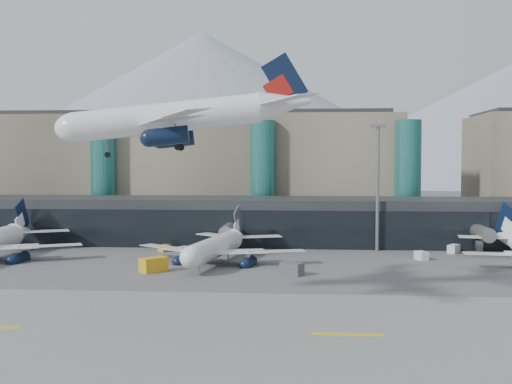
{
  "coord_description": "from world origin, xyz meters",
  "views": [
    {
      "loc": [
        15.48,
        -82.76,
        18.74
      ],
      "look_at": [
        6.59,
        32.0,
        12.71
      ],
      "focal_mm": 45.0,
      "sensor_mm": 36.0,
      "label": 1
    }
  ],
  "objects_px": {
    "jet_parked_mid": "(220,239)",
    "veh_g": "(421,256)",
    "veh_d": "(454,249)",
    "hero_jet": "(194,108)",
    "veh_c": "(292,269)",
    "lightmast_mid": "(378,180)",
    "veh_h": "(154,265)",
    "veh_b": "(164,248)"
  },
  "relations": [
    {
      "from": "veh_g",
      "to": "lightmast_mid",
      "type": "bearing_deg",
      "value": -169.44
    },
    {
      "from": "hero_jet",
      "to": "veh_g",
      "type": "bearing_deg",
      "value": 44.03
    },
    {
      "from": "lightmast_mid",
      "to": "veh_c",
      "type": "distance_m",
      "value": 35.61
    },
    {
      "from": "hero_jet",
      "to": "veh_g",
      "type": "distance_m",
      "value": 60.46
    },
    {
      "from": "lightmast_mid",
      "to": "veh_g",
      "type": "bearing_deg",
      "value": -58.21
    },
    {
      "from": "veh_d",
      "to": "veh_g",
      "type": "xyz_separation_m",
      "value": [
        -7.9,
        -9.12,
        -0.06
      ]
    },
    {
      "from": "jet_parked_mid",
      "to": "veh_g",
      "type": "height_order",
      "value": "jet_parked_mid"
    },
    {
      "from": "jet_parked_mid",
      "to": "lightmast_mid",
      "type": "bearing_deg",
      "value": -51.72
    },
    {
      "from": "veh_c",
      "to": "veh_d",
      "type": "relative_size",
      "value": 1.21
    },
    {
      "from": "veh_b",
      "to": "hero_jet",
      "type": "bearing_deg",
      "value": -137.73
    },
    {
      "from": "veh_h",
      "to": "jet_parked_mid",
      "type": "bearing_deg",
      "value": 3.53
    },
    {
      "from": "lightmast_mid",
      "to": "jet_parked_mid",
      "type": "relative_size",
      "value": 0.77
    },
    {
      "from": "lightmast_mid",
      "to": "hero_jet",
      "type": "relative_size",
      "value": 0.8
    },
    {
      "from": "veh_c",
      "to": "veh_h",
      "type": "relative_size",
      "value": 0.83
    },
    {
      "from": "veh_b",
      "to": "lightmast_mid",
      "type": "bearing_deg",
      "value": -58.65
    },
    {
      "from": "lightmast_mid",
      "to": "veh_c",
      "type": "bearing_deg",
      "value": -120.32
    },
    {
      "from": "veh_b",
      "to": "veh_g",
      "type": "bearing_deg",
      "value": -72.19
    },
    {
      "from": "hero_jet",
      "to": "veh_g",
      "type": "xyz_separation_m",
      "value": [
        34.77,
        43.24,
        -24.01
      ]
    },
    {
      "from": "jet_parked_mid",
      "to": "veh_d",
      "type": "xyz_separation_m",
      "value": [
        44.74,
        13.9,
        -3.18
      ]
    },
    {
      "from": "veh_d",
      "to": "veh_h",
      "type": "distance_m",
      "value": 59.97
    },
    {
      "from": "jet_parked_mid",
      "to": "veh_h",
      "type": "distance_m",
      "value": 15.26
    },
    {
      "from": "veh_c",
      "to": "veh_g",
      "type": "height_order",
      "value": "veh_c"
    },
    {
      "from": "jet_parked_mid",
      "to": "veh_h",
      "type": "bearing_deg",
      "value": 150.84
    },
    {
      "from": "veh_b",
      "to": "veh_c",
      "type": "height_order",
      "value": "veh_c"
    },
    {
      "from": "lightmast_mid",
      "to": "veh_b",
      "type": "bearing_deg",
      "value": -174.19
    },
    {
      "from": "veh_d",
      "to": "jet_parked_mid",
      "type": "bearing_deg",
      "value": 140.92
    },
    {
      "from": "veh_d",
      "to": "veh_h",
      "type": "bearing_deg",
      "value": 148.8
    },
    {
      "from": "lightmast_mid",
      "to": "hero_jet",
      "type": "distance_m",
      "value": 61.97
    },
    {
      "from": "veh_b",
      "to": "veh_d",
      "type": "xyz_separation_m",
      "value": [
        57.7,
        2.37,
        0.17
      ]
    },
    {
      "from": "veh_h",
      "to": "hero_jet",
      "type": "bearing_deg",
      "value": -113.64
    },
    {
      "from": "veh_g",
      "to": "veh_b",
      "type": "bearing_deg",
      "value": -118.96
    },
    {
      "from": "veh_d",
      "to": "veh_g",
      "type": "height_order",
      "value": "veh_d"
    },
    {
      "from": "veh_c",
      "to": "lightmast_mid",
      "type": "bearing_deg",
      "value": 92.88
    },
    {
      "from": "lightmast_mid",
      "to": "veh_d",
      "type": "bearing_deg",
      "value": -7.7
    },
    {
      "from": "hero_jet",
      "to": "veh_h",
      "type": "xyz_separation_m",
      "value": [
        -11.61,
        26.88,
        -23.6
      ]
    },
    {
      "from": "hero_jet",
      "to": "jet_parked_mid",
      "type": "relative_size",
      "value": 0.97
    },
    {
      "from": "veh_c",
      "to": "hero_jet",
      "type": "bearing_deg",
      "value": -80.24
    },
    {
      "from": "veh_g",
      "to": "veh_h",
      "type": "xyz_separation_m",
      "value": [
        -46.38,
        -16.36,
        0.42
      ]
    },
    {
      "from": "veh_g",
      "to": "veh_c",
      "type": "bearing_deg",
      "value": -74.85
    },
    {
      "from": "hero_jet",
      "to": "veh_d",
      "type": "xyz_separation_m",
      "value": [
        42.67,
        52.37,
        -23.95
      ]
    },
    {
      "from": "hero_jet",
      "to": "veh_c",
      "type": "bearing_deg",
      "value": 59.39
    },
    {
      "from": "jet_parked_mid",
      "to": "veh_h",
      "type": "height_order",
      "value": "jet_parked_mid"
    }
  ]
}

